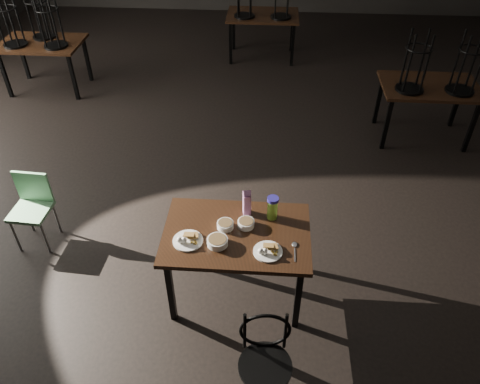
# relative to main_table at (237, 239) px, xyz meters

# --- Properties ---
(main_table) EXTENTS (1.20, 0.80, 0.75)m
(main_table) POSITION_rel_main_table_xyz_m (0.00, 0.00, 0.00)
(main_table) COLOR black
(main_table) RESTS_ON ground
(plate_left) EXTENTS (0.24, 0.24, 0.08)m
(plate_left) POSITION_rel_main_table_xyz_m (-0.38, -0.13, 0.10)
(plate_left) COLOR white
(plate_left) RESTS_ON main_table
(plate_right) EXTENTS (0.23, 0.23, 0.07)m
(plate_right) POSITION_rel_main_table_xyz_m (0.26, -0.20, 0.10)
(plate_right) COLOR white
(plate_right) RESTS_ON main_table
(bowl_near) EXTENTS (0.14, 0.14, 0.05)m
(bowl_near) POSITION_rel_main_table_xyz_m (-0.10, 0.05, 0.11)
(bowl_near) COLOR white
(bowl_near) RESTS_ON main_table
(bowl_far) EXTENTS (0.14, 0.14, 0.05)m
(bowl_far) POSITION_rel_main_table_xyz_m (0.07, 0.08, 0.11)
(bowl_far) COLOR white
(bowl_far) RESTS_ON main_table
(bowl_big) EXTENTS (0.17, 0.17, 0.06)m
(bowl_big) POSITION_rel_main_table_xyz_m (-0.14, -0.14, 0.11)
(bowl_big) COLOR white
(bowl_big) RESTS_ON main_table
(juice_carton) EXTENTS (0.07, 0.07, 0.25)m
(juice_carton) POSITION_rel_main_table_xyz_m (0.07, 0.24, 0.19)
(juice_carton) COLOR #9A1C80
(juice_carton) RESTS_ON main_table
(water_bottle) EXTENTS (0.10, 0.10, 0.21)m
(water_bottle) POSITION_rel_main_table_xyz_m (0.28, 0.20, 0.19)
(water_bottle) COLOR #91DA40
(water_bottle) RESTS_ON main_table
(spoon) EXTENTS (0.04, 0.21, 0.01)m
(spoon) POSITION_rel_main_table_xyz_m (0.47, -0.12, 0.08)
(spoon) COLOR silver
(spoon) RESTS_ON main_table
(bentwood_chair) EXTENTS (0.38, 0.38, 0.80)m
(bentwood_chair) POSITION_rel_main_table_xyz_m (0.27, -0.91, -0.20)
(bentwood_chair) COLOR black
(bentwood_chair) RESTS_ON ground
(school_chair) EXTENTS (0.37, 0.37, 0.76)m
(school_chair) POSITION_rel_main_table_xyz_m (-2.03, 0.56, -0.21)
(school_chair) COLOR #69A475
(school_chair) RESTS_ON ground
(bg_table_left) EXTENTS (1.20, 0.80, 1.48)m
(bg_table_left) POSITION_rel_main_table_xyz_m (-3.20, 3.79, 0.11)
(bg_table_left) COLOR black
(bg_table_left) RESTS_ON ground
(bg_table_right) EXTENTS (1.20, 0.80, 1.48)m
(bg_table_right) POSITION_rel_main_table_xyz_m (2.22, 2.75, 0.08)
(bg_table_right) COLOR black
(bg_table_right) RESTS_ON ground
(bg_table_far) EXTENTS (1.20, 0.80, 1.48)m
(bg_table_far) POSITION_rel_main_table_xyz_m (0.04, 5.20, 0.08)
(bg_table_far) COLOR black
(bg_table_far) RESTS_ON ground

